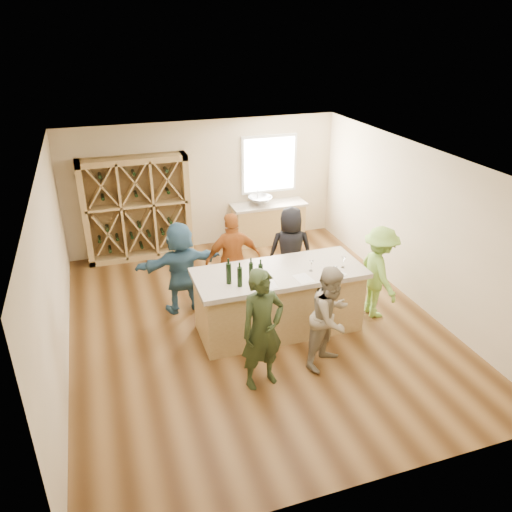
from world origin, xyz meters
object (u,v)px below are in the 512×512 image
object	(u,v)px
wine_bottle_a	(229,274)
person_far_left	(181,267)
person_near_left	(262,330)
person_near_right	(331,317)
wine_bottle_c	(251,271)
wine_bottle_d	(261,273)
wine_rack	(137,209)
sink	(260,200)
person_far_mid	(233,259)
tasting_counter_base	(279,302)
person_server	(379,272)
wine_bottle_b	(240,277)
person_far_right	(290,251)

from	to	relation	value
wine_bottle_a	person_far_left	bearing A→B (deg)	111.71
person_near_left	person_near_right	size ratio (longest dim) A/B	1.12
wine_bottle_c	wine_bottle_d	xyz separation A→B (m)	(0.11, -0.12, 0.01)
wine_rack	sink	xyz separation A→B (m)	(2.70, -0.07, -0.09)
wine_bottle_a	person_far_mid	xyz separation A→B (m)	(0.42, 1.23, -0.39)
wine_bottle_d	person_near_left	distance (m)	1.06
wine_bottle_c	person_far_left	size ratio (longest dim) A/B	0.17
person_far_mid	person_near_right	bearing A→B (deg)	110.35
wine_bottle_c	person_far_left	xyz separation A→B (m)	(-0.86, 1.25, -0.40)
tasting_counter_base	wine_bottle_c	distance (m)	0.89
wine_bottle_a	person_server	bearing A→B (deg)	0.97
wine_bottle_b	wine_bottle_a	bearing A→B (deg)	132.58
wine_bottle_b	person_near_left	world-z (taller)	person_near_left
person_server	person_far_left	size ratio (longest dim) A/B	0.99
wine_rack	wine_bottle_a	world-z (taller)	wine_rack
person_far_right	wine_bottle_d	bearing A→B (deg)	66.65
sink	person_far_right	size ratio (longest dim) A/B	0.33
tasting_counter_base	person_server	size ratio (longest dim) A/B	1.60
sink	person_far_right	distance (m)	2.36
wine_rack	person_far_left	size ratio (longest dim) A/B	1.34
wine_bottle_d	person_far_left	distance (m)	1.74
tasting_counter_base	person_far_mid	bearing A→B (deg)	112.74
wine_rack	tasting_counter_base	size ratio (longest dim) A/B	0.85
wine_rack	wine_bottle_b	size ratio (longest dim) A/B	7.05
person_far_right	person_near_right	bearing A→B (deg)	96.74
person_server	person_far_mid	xyz separation A→B (m)	(-2.22, 1.18, 0.04)
sink	wine_rack	bearing A→B (deg)	178.51
wine_bottle_a	person_far_mid	bearing A→B (deg)	71.32
wine_bottle_b	person_far_left	bearing A→B (deg)	114.22
wine_bottle_a	person_far_left	size ratio (longest dim) A/B	0.20
person_near_left	person_far_left	size ratio (longest dim) A/B	1.08
wine_bottle_c	person_far_right	size ratio (longest dim) A/B	0.17
wine_bottle_a	wine_bottle_d	bearing A→B (deg)	-12.74
wine_bottle_a	person_near_left	world-z (taller)	person_near_left
person_server	tasting_counter_base	bearing A→B (deg)	90.98
person_near_left	person_far_right	bearing A→B (deg)	48.33
wine_bottle_a	wine_bottle_d	world-z (taller)	wine_bottle_a
person_near_left	wine_bottle_b	bearing A→B (deg)	80.54
tasting_counter_base	wine_bottle_d	xyz separation A→B (m)	(-0.40, -0.25, 0.73)
tasting_counter_base	person_far_mid	world-z (taller)	person_far_mid
wine_bottle_d	person_far_right	xyz separation A→B (m)	(1.06, 1.40, -0.39)
wine_bottle_d	person_far_mid	size ratio (longest dim) A/B	0.17
person_near_left	wine_bottle_a	bearing A→B (deg)	87.11
tasting_counter_base	person_near_left	world-z (taller)	person_near_left
sink	wine_bottle_b	distance (m)	4.12
sink	person_far_right	xyz separation A→B (m)	(-0.21, -2.34, -0.18)
wine_rack	wine_bottle_d	size ratio (longest dim) A/B	7.49
wine_rack	wine_bottle_d	bearing A→B (deg)	-69.56
wine_bottle_c	person_near_left	distance (m)	1.15
wine_rack	sink	distance (m)	2.70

